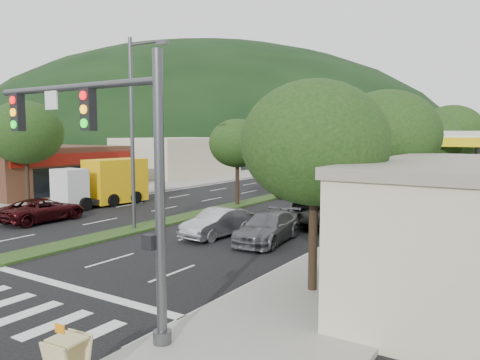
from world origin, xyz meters
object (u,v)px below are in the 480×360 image
Objects in this scene: traffic_signal at (110,152)px; car_queue_a at (314,200)px; tree_r_d at (451,133)px; car_queue_d at (326,215)px; tree_r_c at (424,140)px; box_truck at (107,183)px; tree_r_e at (468,136)px; a_frame_sign at (67,359)px; streetlight_mid at (324,129)px; suv_maroon at (43,210)px; tree_r_b at (387,135)px; car_queue_b at (268,227)px; tree_med_near at (237,143)px; streetlight_near at (135,124)px; tree_l_a at (25,133)px; motorhome at (397,169)px; tree_r_a at (314,143)px; tree_med_far at (359,134)px; sedan_silver at (218,223)px; car_queue_c at (297,189)px.

traffic_signal is 21.74m from car_queue_a.
tree_r_d is 1.53× the size of car_queue_d.
box_truck is (-20.19, -6.64, -3.21)m from tree_r_c.
tree_r_e reaches higher than a_frame_sign.
streetlight_mid is 20.72m from car_queue_d.
tree_r_e reaches higher than suv_maroon.
tree_r_c is (0.00, 8.00, -0.29)m from tree_r_b.
a_frame_sign is at bearing -83.26° from car_queue_b.
tree_med_near is at bearing -144.62° from box_truck.
a_frame_sign reaches higher than suv_maroon.
streetlight_near and streetlight_mid have the same top height.
box_truck is at bearing 139.13° from traffic_signal.
box_truck is at bearing 37.99° from tree_l_a.
tree_r_b is at bearing -71.01° from motorhome.
a_frame_sign is at bearing -59.70° from traffic_signal.
tree_r_d reaches higher than tree_r_c.
tree_r_a reaches higher than car_queue_d.
tree_l_a is at bearing -26.83° from suv_maroon.
box_truck is at bearing 159.26° from car_queue_b.
car_queue_d is at bearing -74.61° from tree_med_far.
tree_med_far is (-12.00, 40.00, 0.19)m from tree_r_a.
tree_l_a is at bearing 171.05° from streetlight_near.
tree_r_a is at bearing 170.34° from suv_maroon.
suv_maroon is at bearing 112.26° from box_truck.
suv_maroon is at bearing 170.88° from tree_r_a.
sedan_silver is 14.46m from a_frame_sign.
streetlight_near reaches higher than traffic_signal.
sedan_silver is 1.09× the size of car_queue_a.
tree_r_e is at bearing 90.00° from tree_r_a.
car_queue_b is (-4.73, -30.51, -4.19)m from tree_r_e.
a_frame_sign is at bearing -92.52° from tree_r_d.
tree_med_near is 15.05m from streetlight_mid.
traffic_signal reaches higher than tree_r_a.
car_queue_b is at bearing 12.79° from sedan_silver.
car_queue_c reaches higher than car_queue_d.
tree_r_b is at bearing -31.52° from car_queue_d.
tree_r_a is at bearing -68.49° from car_queue_d.
tree_r_c reaches higher than a_frame_sign.
tree_r_a is 8.00m from tree_r_b.
traffic_signal is 1.45× the size of car_queue_b.
tree_med_far reaches higher than car_queue_b.
sedan_silver is at bearing 108.80° from a_frame_sign.
tree_r_e is 26.15m from car_queue_d.
a_frame_sign is at bearing -100.53° from tree_r_a.
tree_med_far is 1.41× the size of suv_maroon.
car_queue_c is at bearing -125.17° from box_truck.
box_truck is (-16.32, -1.13, 0.89)m from car_queue_d.
tree_r_c is 0.95× the size of box_truck.
car_queue_a is at bearing 94.86° from car_queue_b.
tree_med_near reaches higher than car_queue_d.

